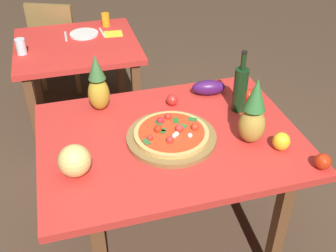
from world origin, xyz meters
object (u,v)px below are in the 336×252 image
at_px(tomato_at_corner, 249,95).
at_px(display_table, 170,148).
at_px(wine_bottle, 240,89).
at_px(napkin_folded, 113,34).
at_px(pineapple_left, 98,86).
at_px(eggplant, 209,88).
at_px(tomato_by_bottle, 256,121).
at_px(fork_utensil, 66,36).
at_px(pizza, 171,133).
at_px(background_table, 78,56).
at_px(melon, 75,161).
at_px(drinking_glass_water, 21,47).
at_px(tomato_near_board, 172,100).
at_px(knife_utensil, 102,33).
at_px(tomato_beside_pepper, 323,161).
at_px(bell_pepper, 281,141).
at_px(pizza_board, 171,138).
at_px(dinner_plate, 84,34).
at_px(drinking_glass_juice, 106,20).
at_px(pineapple_right, 253,115).
at_px(dining_chair, 58,41).

bearing_deg(tomato_at_corner, display_table, -158.87).
bearing_deg(wine_bottle, napkin_folded, 111.82).
distance_m(pineapple_left, eggplant, 0.65).
distance_m(tomato_at_corner, tomato_by_bottle, 0.25).
bearing_deg(fork_utensil, pizza, -73.15).
relative_size(background_table, melon, 6.00).
distance_m(tomato_at_corner, drinking_glass_water, 1.63).
distance_m(tomato_near_board, knife_utensil, 1.18).
relative_size(tomato_at_corner, tomato_beside_pepper, 0.96).
xyz_separation_m(bell_pepper, eggplant, (-0.16, 0.58, 0.00)).
height_order(bell_pepper, eggplant, same).
bearing_deg(pizza_board, tomato_near_board, 72.53).
bearing_deg(pizza_board, wine_bottle, 20.66).
bearing_deg(knife_utensil, drinking_glass_water, -164.57).
height_order(tomato_near_board, dinner_plate, tomato_near_board).
relative_size(melon, tomato_beside_pepper, 1.96).
relative_size(drinking_glass_juice, fork_utensil, 0.59).
xyz_separation_m(pineapple_right, tomato_at_corner, (0.16, 0.35, -0.12)).
relative_size(pizza_board, tomato_at_corner, 6.20).
bearing_deg(eggplant, dinner_plate, 119.39).
distance_m(drinking_glass_juice, fork_utensil, 0.36).
height_order(tomato_near_board, napkin_folded, tomato_near_board).
bearing_deg(pizza, melon, -164.83).
bearing_deg(tomato_by_bottle, background_table, 121.65).
xyz_separation_m(fork_utensil, knife_utensil, (0.28, 0.00, 0.00)).
distance_m(wine_bottle, pineapple_right, 0.29).
bearing_deg(tomato_beside_pepper, dining_chair, 114.86).
bearing_deg(display_table, fork_utensil, 106.42).
xyz_separation_m(pizza, bell_pepper, (0.50, -0.22, 0.00)).
xyz_separation_m(pineapple_left, knife_utensil, (0.16, 1.08, -0.14)).
height_order(drinking_glass_water, napkin_folded, drinking_glass_water).
bearing_deg(knife_utensil, drinking_glass_juice, 63.88).
bearing_deg(drinking_glass_juice, display_table, -86.64).
xyz_separation_m(pizza_board, melon, (-0.48, -0.13, 0.06)).
xyz_separation_m(melon, tomato_near_board, (0.58, 0.44, -0.04)).
height_order(dining_chair, fork_utensil, dining_chair).
height_order(eggplant, tomato_beside_pepper, eggplant).
height_order(eggplant, dinner_plate, eggplant).
bearing_deg(background_table, melon, -95.06).
bearing_deg(bell_pepper, drinking_glass_water, 130.28).
height_order(tomato_by_bottle, dinner_plate, tomato_by_bottle).
xyz_separation_m(tomato_at_corner, napkin_folded, (-0.60, 1.18, -0.03)).
height_order(wine_bottle, bell_pepper, wine_bottle).
distance_m(pizza_board, knife_utensil, 1.48).
distance_m(pizza_board, pineapple_right, 0.43).
relative_size(pizza, pineapple_right, 1.07).
xyz_separation_m(wine_bottle, melon, (-0.93, -0.30, -0.06)).
bearing_deg(pineapple_left, tomato_by_bottle, -26.91).
bearing_deg(knife_utensil, fork_utensil, 175.03).
relative_size(background_table, dining_chair, 1.07).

